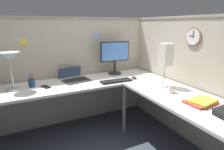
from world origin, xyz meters
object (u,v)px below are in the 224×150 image
wall_clock (194,37)px  laptop (74,78)px  pen_cup (32,83)px  cell_phone (46,87)px  keyboard (116,81)px  book_stack (201,102)px  desk_lamp_paper (166,56)px  monitor (115,55)px  desk_lamp_dome (10,59)px  computer_mouse (134,78)px  coffee_mug (172,89)px

wall_clock → laptop: bearing=142.8°
pen_cup → cell_phone: (0.15, -0.09, -0.05)m
keyboard → book_stack: book_stack is taller
desk_lamp_paper → monitor: bearing=108.2°
book_stack → desk_lamp_dome: bearing=142.3°
monitor → wall_clock: size_ratio=2.27×
laptop → desk_lamp_paper: bearing=-40.8°
cell_phone → book_stack: 1.76m
computer_mouse → coffee_mug: (0.07, -0.66, 0.03)m
coffee_mug → wall_clock: (0.37, 0.09, 0.56)m
laptop → wall_clock: wall_clock is taller
monitor → laptop: 0.71m
laptop → cell_phone: bearing=-155.8°
laptop → keyboard: size_ratio=1.00×
desk_lamp_dome → desk_lamp_paper: size_ratio=0.84×
monitor → computer_mouse: 0.48m
desk_lamp_paper → pen_cup: bearing=154.2°
desk_lamp_paper → wall_clock: wall_clock is taller
coffee_mug → desk_lamp_paper: bearing=70.7°
book_stack → wall_clock: bearing=54.3°
wall_clock → monitor: bearing=120.8°
monitor → coffee_mug: bearing=-79.5°
desk_lamp_dome → pen_cup: (0.20, 0.02, -0.31)m
keyboard → desk_lamp_dome: 1.31m
desk_lamp_dome → pen_cup: size_ratio=2.47×
laptop → book_stack: 1.64m
computer_mouse → desk_lamp_paper: 0.59m
computer_mouse → desk_lamp_paper: size_ratio=0.20×
monitor → desk_lamp_dome: (-1.40, -0.12, 0.07)m
monitor → coffee_mug: monitor is taller
monitor → keyboard: (-0.17, -0.38, -0.28)m
desk_lamp_dome → book_stack: (1.64, -1.26, -0.34)m
book_stack → coffee_mug: 0.36m
monitor → computer_mouse: monitor is taller
wall_clock → desk_lamp_dome: bearing=157.5°
computer_mouse → coffee_mug: 0.67m
cell_phone → coffee_mug: bearing=-52.3°
laptop → wall_clock: size_ratio=1.96×
coffee_mug → keyboard: bearing=119.2°
book_stack → coffee_mug: bearing=96.8°
keyboard → pen_cup: (-1.03, 0.28, 0.04)m
coffee_mug → pen_cup: bearing=146.3°
keyboard → coffee_mug: coffee_mug is taller
cell_phone → desk_lamp_dome: bearing=150.2°
monitor → cell_phone: 1.11m
monitor → coffee_mug: (0.19, -1.03, -0.25)m
laptop → book_stack: size_ratio=1.42×
cell_phone → book_stack: bearing=-61.3°
pen_cup → wall_clock: 2.02m
computer_mouse → wall_clock: (0.44, -0.57, 0.59)m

